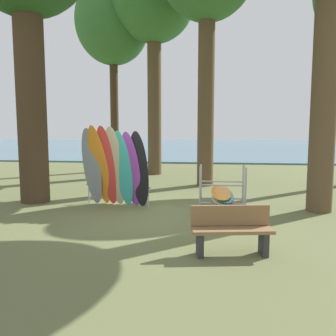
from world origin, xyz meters
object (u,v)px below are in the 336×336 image
(park_bench, at_px, (231,229))
(board_storage_rack, at_px, (222,195))
(tree_mid_behind, at_px, (113,23))
(leaning_board_pile, at_px, (115,168))

(park_bench, bearing_deg, board_storage_rack, 90.91)
(park_bench, bearing_deg, tree_mid_behind, 114.12)
(tree_mid_behind, relative_size, leaning_board_pile, 4.14)
(leaning_board_pile, bearing_deg, tree_mid_behind, 104.82)
(leaning_board_pile, height_order, board_storage_rack, leaning_board_pile)
(board_storage_rack, distance_m, park_bench, 2.87)
(board_storage_rack, bearing_deg, park_bench, -89.09)
(leaning_board_pile, relative_size, park_bench, 1.58)
(leaning_board_pile, xyz_separation_m, park_bench, (2.98, -3.39, -0.64))
(tree_mid_behind, height_order, board_storage_rack, tree_mid_behind)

